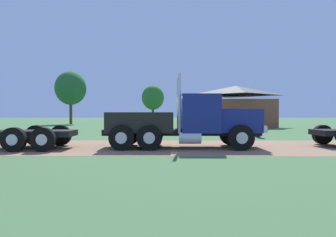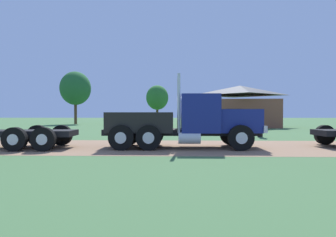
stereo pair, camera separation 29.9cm
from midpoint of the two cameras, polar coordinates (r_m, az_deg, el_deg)
The scene contains 7 objects.
ground_plane at distance 14.46m, azimuth 5.34°, elevation -5.63°, with size 200.00×200.00×0.00m, color #436B3C.
dirt_track at distance 14.46m, azimuth 5.34°, elevation -5.61°, with size 120.00×6.55×0.01m, color #916E51.
truck_foreground_white at distance 13.94m, azimuth 3.94°, elevation -0.71°, with size 7.59×2.63×3.51m.
visitor_far_side at distance 21.09m, azimuth 18.32°, elevation -0.86°, with size 0.51×0.44×1.83m.
shed_building at distance 36.71m, azimuth 14.40°, elevation 2.24°, with size 8.85×7.38×5.15m.
tree_left at distance 47.73m, azimuth -17.83°, elevation 5.74°, with size 4.81×4.81×8.33m.
tree_mid at distance 52.29m, azimuth -2.00°, elevation 4.17°, with size 4.06×4.06×6.83m.
Camera 2 is at (-0.73, -14.34, 1.66)m, focal length 30.53 mm.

